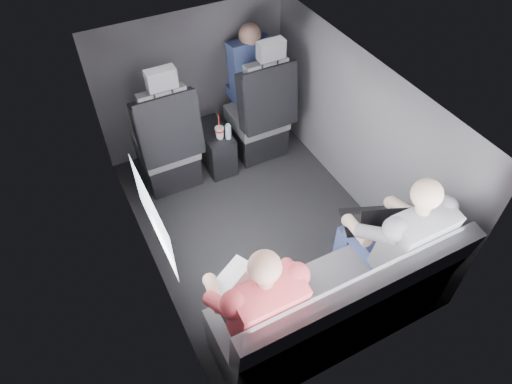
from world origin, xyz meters
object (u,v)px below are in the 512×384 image
front_seat_left (168,148)px  passenger_rear_right (395,238)px  rear_bench (334,306)px  soda_cup (220,132)px  passenger_rear_left (255,303)px  laptop_white (240,282)px  laptop_black (375,222)px  passenger_front_right (250,72)px  center_console (215,147)px  water_bottle (228,132)px  front_seat_right (260,119)px

front_seat_left → passenger_rear_right: 2.05m
rear_bench → soda_cup: bearing=89.7°
rear_bench → passenger_rear_left: 0.63m
front_seat_left → laptop_white: front_seat_left is taller
laptop_black → passenger_front_right: (0.02, 1.90, 0.11)m
center_console → passenger_front_right: 0.76m
front_seat_left → laptop_black: (0.91, -1.64, 0.23)m
rear_bench → laptop_black: rear_bench is taller
rear_bench → soda_cup: rear_bench is taller
soda_cup → passenger_rear_right: (0.49, -1.73, 0.17)m
water_bottle → laptop_white: size_ratio=0.37×
rear_bench → passenger_rear_left: bearing=169.8°
center_console → passenger_rear_left: passenger_rear_left is taller
soda_cup → front_seat_left: bearing=169.9°
water_bottle → laptop_black: size_ratio=0.34×
front_seat_right → water_bottle: bearing=-162.7°
center_console → passenger_rear_left: size_ratio=0.40×
water_bottle → passenger_front_right: bearing=42.4°
center_console → passenger_front_right: bearing=24.2°
front_seat_left → passenger_rear_right: bearing=-62.4°
laptop_white → rear_bench: bearing=-25.3°
front_seat_right → rear_bench: (-0.45, -1.90, -0.09)m
rear_bench → water_bottle: size_ratio=10.50×
soda_cup → passenger_front_right: passenger_front_right is taller
rear_bench → passenger_front_right: (0.49, 2.16, 0.44)m
center_console → laptop_black: (0.46, -1.68, 0.43)m
center_console → soda_cup: (0.01, -0.12, 0.26)m
passenger_rear_left → passenger_rear_right: passenger_rear_right is taller
passenger_front_right → laptop_black: bearing=-90.7°
center_console → passenger_front_right: (0.49, 0.22, 0.55)m
front_seat_right → passenger_rear_left: size_ratio=1.04×
passenger_rear_right → soda_cup: bearing=105.7°
center_console → water_bottle: (0.07, -0.16, 0.27)m
center_console → rear_bench: (-0.00, -1.94, 0.11)m
passenger_rear_right → laptop_black: bearing=100.9°
front_seat_left → passenger_front_right: bearing=15.4°
front_seat_right → passenger_front_right: bearing=82.2°
front_seat_right → laptop_white: bearing=-121.3°
passenger_rear_right → passenger_front_right: passenger_rear_right is taller
soda_cup → water_bottle: 0.08m
water_bottle → laptop_white: (-0.62, -1.53, 0.16)m
center_console → rear_bench: rear_bench is taller
soda_cup → passenger_rear_right: bearing=-74.3°
center_console → laptop_black: size_ratio=1.08×
front_seat_right → rear_bench: bearing=-103.3°
laptop_black → passenger_rear_right: (0.03, -0.17, -0.00)m
laptop_white → front_seat_left: bearing=86.6°
laptop_black → front_seat_left: bearing=119.1°
front_seat_left → passenger_rear_right: size_ratio=1.02×
front_seat_right → passenger_rear_left: bearing=-118.5°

